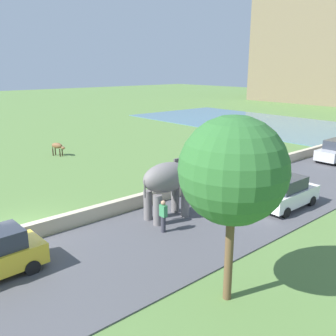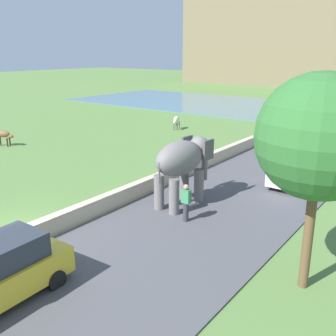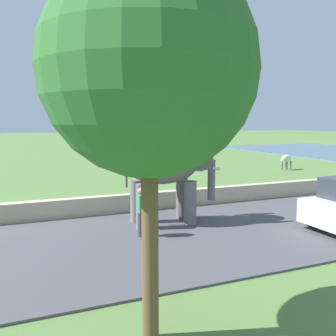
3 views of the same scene
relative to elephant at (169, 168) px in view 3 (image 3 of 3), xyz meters
The scene contains 5 objects.
elephant is the anchor object (origin of this frame).
person_beside_elephant 2.19m from the elephant, 51.04° to the right, with size 0.36×0.22×1.63m.
cow_white 17.57m from the elephant, 126.45° to the left, with size 0.84×1.41×1.15m.
cow_brown 16.94m from the elephant, behind, with size 1.40×0.90×1.15m.
tree_near 7.53m from the elephant, 25.32° to the right, with size 3.42×3.42×6.21m.
Camera 3 is at (15.42, 1.31, 3.70)m, focal length 39.52 mm.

